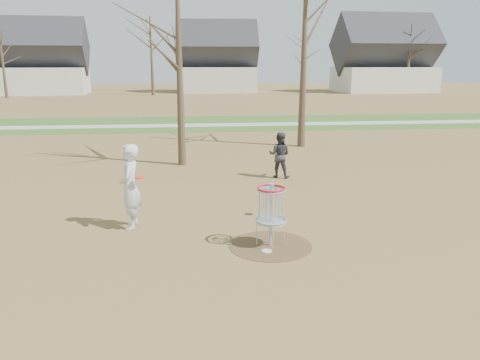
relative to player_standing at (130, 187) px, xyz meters
name	(u,v)px	position (x,y,z in m)	size (l,w,h in m)	color
ground	(270,246)	(3.10, -1.47, -1.01)	(160.00, 160.00, 0.00)	brown
green_band	(216,123)	(3.10, 19.53, -1.00)	(160.00, 8.00, 0.01)	#2D5119
footpath	(217,125)	(3.10, 18.53, -0.99)	(160.00, 1.50, 0.01)	#9E9E99
dirt_circle	(270,245)	(3.10, -1.47, -1.00)	(1.80, 1.80, 0.01)	#47331E
player_standing	(130,187)	(0.00, 0.00, 0.00)	(0.74, 0.48, 2.02)	silver
player_throwing	(280,155)	(4.44, 4.61, -0.23)	(0.76, 0.59, 1.56)	#323237
disc_grounded	(267,251)	(2.97, -1.80, -0.99)	(0.22, 0.22, 0.02)	silver
discs_in_play	(216,182)	(2.02, 0.10, 0.05)	(3.59, 0.79, 0.44)	orange
disc_golf_basket	(271,205)	(3.10, -1.47, -0.10)	(0.64, 0.64, 1.35)	#9EA3AD
bare_trees	(226,46)	(4.87, 34.31, 4.34)	(52.62, 44.98, 9.00)	#382B1E
houses_row	(235,65)	(7.41, 51.08, 2.51)	(56.51, 10.01, 7.26)	silver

